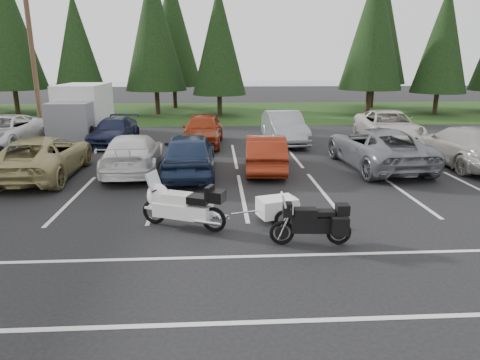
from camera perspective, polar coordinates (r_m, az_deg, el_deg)
name	(u,v)px	position (r m, az deg, el deg)	size (l,w,h in m)	color
ground	(228,206)	(12.96, -1.62, -3.45)	(120.00, 120.00, 0.00)	black
grass_strip	(220,112)	(36.49, -2.75, 9.03)	(80.00, 16.00, 0.01)	#1A3611
lake_water	(243,88)	(67.51, 0.44, 12.13)	(70.00, 50.00, 0.02)	slate
utility_pole	(32,51)	(26.10, -25.97, 15.19)	(1.60, 0.26, 9.00)	#473321
box_truck	(80,111)	(26.05, -20.60, 8.56)	(2.40, 5.60, 2.90)	silver
stall_markings	(226,187)	(14.87, -1.85, -0.90)	(32.00, 16.00, 0.01)	silver
conifer_2	(5,22)	(38.48, -28.80, 17.93)	(5.10, 5.10, 11.89)	#332316
conifer_3	(77,45)	(35.16, -20.96, 16.41)	(3.87, 3.87, 9.02)	#332316
conifer_4	(154,29)	(35.52, -11.44, 19.12)	(4.80, 4.80, 11.17)	#332316
conifer_5	(219,41)	(33.87, -2.84, 18.05)	(4.14, 4.14, 9.63)	#332316
conifer_6	(374,27)	(36.57, 17.43, 18.92)	(4.93, 4.93, 11.48)	#332316
conifer_7	(444,39)	(38.46, 25.50, 16.61)	(4.27, 4.27, 9.94)	#332316
conifer_back_b	(172,30)	(39.99, -9.02, 19.17)	(4.97, 4.97, 11.58)	#332316
conifer_back_c	(378,21)	(41.71, 17.90, 19.48)	(5.50, 5.50, 12.81)	#332316
car_near_2	(43,156)	(17.67, -24.80, 2.88)	(2.55, 5.53, 1.54)	tan
car_near_3	(133,153)	(17.24, -14.03, 3.48)	(2.07, 5.09, 1.48)	white
car_near_4	(189,154)	(16.36, -6.77, 3.52)	(1.96, 4.86, 1.66)	#1D2B49
car_near_5	(266,153)	(16.96, 3.44, 3.64)	(1.51, 4.32, 1.42)	maroon
car_near_6	(377,148)	(18.34, 17.81, 4.14)	(2.69, 5.83, 1.62)	slate
car_near_7	(464,146)	(20.05, 27.70, 4.07)	(2.31, 5.68, 1.65)	#AAA69C
car_far_0	(2,131)	(24.73, -29.12, 5.68)	(2.59, 5.62, 1.56)	white
car_far_1	(114,131)	(23.39, -16.45, 6.27)	(1.87, 4.59, 1.33)	#161A37
car_far_2	(203,129)	(22.14, -4.98, 6.73)	(1.92, 4.77, 1.63)	maroon
car_far_3	(284,128)	(22.77, 5.91, 6.97)	(1.74, 4.98, 1.64)	gray
car_far_4	(388,126)	(24.47, 19.15, 6.78)	(2.69, 5.84, 1.62)	beige
touring_motorcycle	(183,201)	(11.17, -7.66, -2.82)	(2.65, 0.82, 1.47)	white
cargo_trailer	(277,209)	(11.71, 4.93, -3.91)	(1.45, 0.82, 0.67)	white
adventure_motorcycle	(311,219)	(10.24, 9.45, -5.11)	(2.15, 0.75, 1.31)	black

